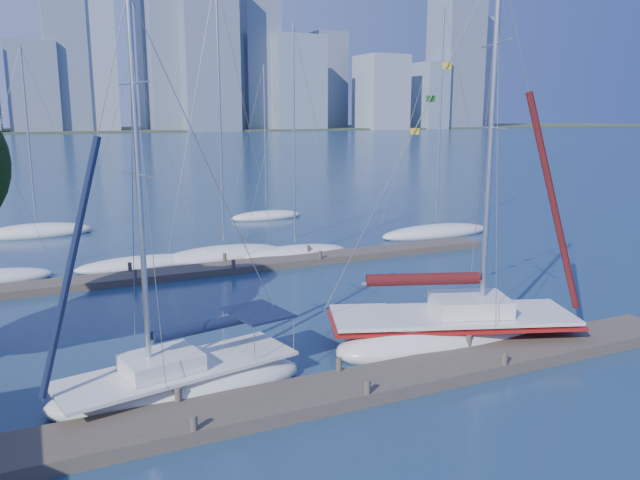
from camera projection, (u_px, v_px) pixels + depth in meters
name	position (u px, v px, depth m)	size (l,w,h in m)	color
ground	(352.00, 394.00, 18.69)	(700.00, 700.00, 0.00)	#17304B
near_dock	(352.00, 388.00, 18.65)	(26.00, 2.00, 0.40)	#4B4237
far_dock	(247.00, 266.00, 33.70)	(30.00, 1.80, 0.36)	#4B4237
far_shore	(45.00, 131.00, 303.13)	(800.00, 100.00, 1.50)	#38472D
sailboat_navy	(179.00, 364.00, 18.46)	(7.94, 3.95, 11.86)	silver
sailboat_maroon	(453.00, 316.00, 22.74)	(9.88, 6.10, 13.89)	silver
bg_boat_1	(143.00, 264.00, 34.00)	(7.34, 3.95, 11.20)	silver
bg_boat_2	(224.00, 254.00, 35.76)	(7.71, 4.83, 15.83)	silver
bg_boat_3	(295.00, 253.00, 36.51)	(6.70, 2.74, 13.42)	silver
bg_boat_5	(436.00, 232.00, 42.87)	(8.64, 3.05, 15.41)	silver
bg_boat_6	(37.00, 232.00, 42.82)	(7.27, 2.71, 12.97)	silver
bg_boat_7	(266.00, 216.00, 49.85)	(5.88, 2.08, 12.21)	silver
skyline	(87.00, 52.00, 277.81)	(503.73, 51.31, 112.54)	#7E94A3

